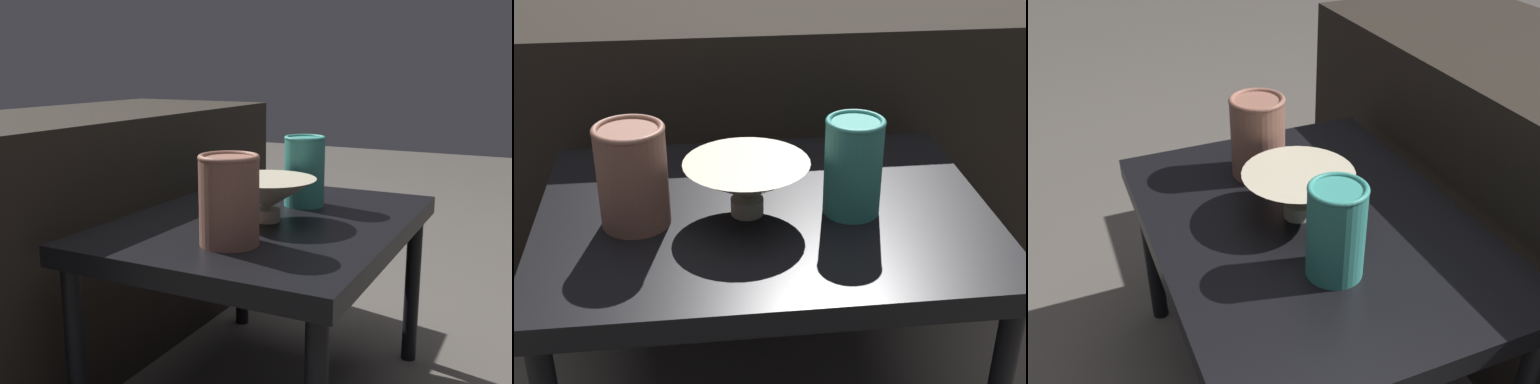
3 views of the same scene
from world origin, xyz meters
TOP-DOWN VIEW (x-y plane):
  - ground_plane at (0.00, 0.00)m, footprint 8.00×8.00m
  - table at (0.00, 0.00)m, footprint 0.72×0.55m
  - bowl at (-0.03, -0.01)m, footprint 0.20×0.20m
  - vase_textured_left at (-0.20, -0.02)m, footprint 0.11×0.11m
  - vase_colorful_right at (0.14, -0.02)m, footprint 0.09×0.09m

SIDE VIEW (x-z plane):
  - ground_plane at x=0.00m, z-range 0.00..0.00m
  - table at x=0.00m, z-range 0.16..0.58m
  - bowl at x=-0.03m, z-range 0.43..0.51m
  - vase_colorful_right at x=0.14m, z-range 0.42..0.57m
  - vase_textured_left at x=-0.20m, z-range 0.42..0.58m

